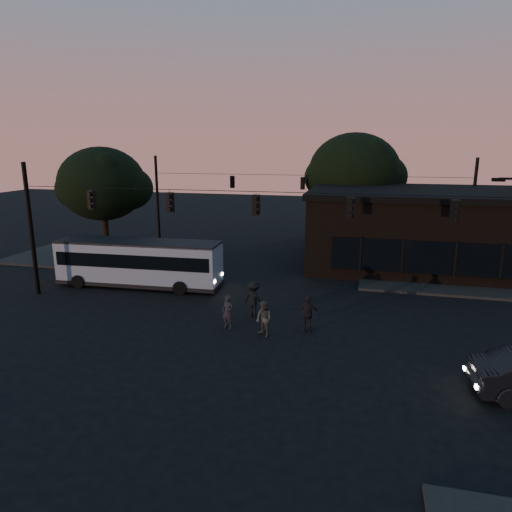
% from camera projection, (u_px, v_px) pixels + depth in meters
% --- Properties ---
extents(ground, '(120.00, 120.00, 0.00)m').
position_uv_depth(ground, '(234.00, 345.00, 19.65)').
color(ground, black).
rests_on(ground, ground).
extents(sidewalk_far_right, '(14.00, 10.00, 0.15)m').
position_uv_depth(sidewalk_far_right, '(469.00, 275.00, 30.06)').
color(sidewalk_far_right, black).
rests_on(sidewalk_far_right, ground).
extents(sidewalk_far_left, '(14.00, 10.00, 0.15)m').
position_uv_depth(sidewalk_far_left, '(115.00, 253.00, 36.09)').
color(sidewalk_far_left, black).
rests_on(sidewalk_far_left, ground).
extents(building, '(15.40, 10.41, 5.40)m').
position_uv_depth(building, '(421.00, 228.00, 32.00)').
color(building, black).
rests_on(building, ground).
extents(tree_behind, '(7.60, 7.60, 9.43)m').
position_uv_depth(tree_behind, '(354.00, 172.00, 38.02)').
color(tree_behind, black).
rests_on(tree_behind, ground).
extents(tree_left, '(6.40, 6.40, 8.30)m').
position_uv_depth(tree_left, '(102.00, 184.00, 33.85)').
color(tree_left, black).
rests_on(tree_left, ground).
extents(signal_rig_near, '(26.24, 0.30, 7.50)m').
position_uv_depth(signal_rig_near, '(256.00, 227.00, 22.38)').
color(signal_rig_near, black).
rests_on(signal_rig_near, ground).
extents(signal_rig_far, '(26.24, 0.30, 7.50)m').
position_uv_depth(signal_rig_far, '(302.00, 197.00, 37.53)').
color(signal_rig_far, black).
rests_on(signal_rig_far, ground).
extents(bus, '(10.10, 2.80, 2.81)m').
position_uv_depth(bus, '(139.00, 261.00, 27.50)').
color(bus, gray).
rests_on(bus, ground).
extents(pedestrian_a, '(0.66, 0.52, 1.60)m').
position_uv_depth(pedestrian_a, '(228.00, 312.00, 21.27)').
color(pedestrian_a, black).
rests_on(pedestrian_a, ground).
extents(pedestrian_b, '(1.00, 0.97, 1.63)m').
position_uv_depth(pedestrian_b, '(264.00, 319.00, 20.39)').
color(pedestrian_b, '#3E3E39').
rests_on(pedestrian_b, ground).
extents(pedestrian_c, '(1.08, 0.56, 1.76)m').
position_uv_depth(pedestrian_c, '(308.00, 314.00, 20.82)').
color(pedestrian_c, black).
rests_on(pedestrian_c, ground).
extents(pedestrian_d, '(1.35, 1.08, 1.82)m').
position_uv_depth(pedestrian_d, '(254.00, 299.00, 22.76)').
color(pedestrian_d, black).
rests_on(pedestrian_d, ground).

